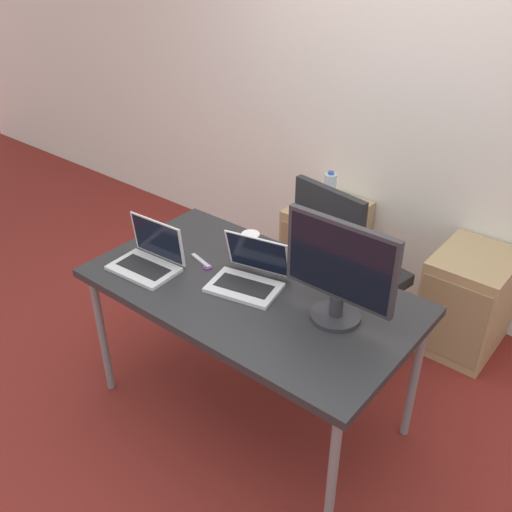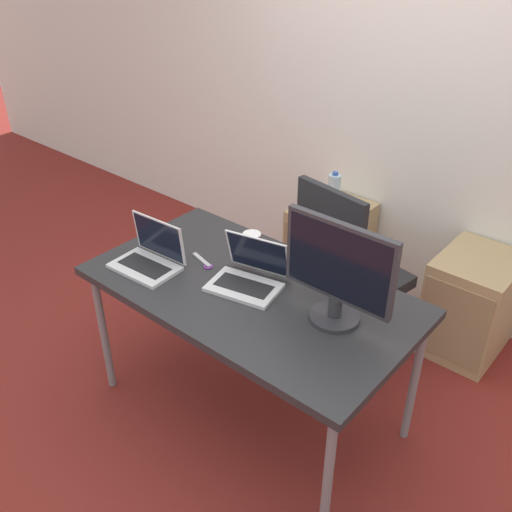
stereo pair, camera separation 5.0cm
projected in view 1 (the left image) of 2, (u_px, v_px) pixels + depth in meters
ground_plane at (251, 408)px, 3.02m from camera, size 14.00×14.00×0.00m
wall_back at (412, 100)px, 3.33m from camera, size 10.00×0.05×2.60m
desk at (250, 297)px, 2.64m from camera, size 1.53×0.84×0.78m
office_chair at (345, 289)px, 3.23m from camera, size 0.56×0.59×1.10m
cabinet_left at (325, 247)px, 3.84m from camera, size 0.41×0.51×0.61m
cabinet_right at (467, 301)px, 3.32m from camera, size 0.41×0.51×0.61m
water_bottle at (330, 190)px, 3.62m from camera, size 0.08×0.08×0.25m
laptop_left at (148, 258)px, 2.73m from camera, size 0.33×0.25×0.23m
laptop_right at (249, 276)px, 2.61m from camera, size 0.36×0.33×0.22m
monitor at (339, 271)px, 2.29m from camera, size 0.50×0.22×0.46m
coffee_cup_white at (277, 257)px, 2.74m from camera, size 0.07×0.07×0.11m
coffee_cup_brown at (251, 244)px, 2.83m from camera, size 0.09×0.09×0.12m
scissors at (203, 263)px, 2.78m from camera, size 0.17×0.07×0.01m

